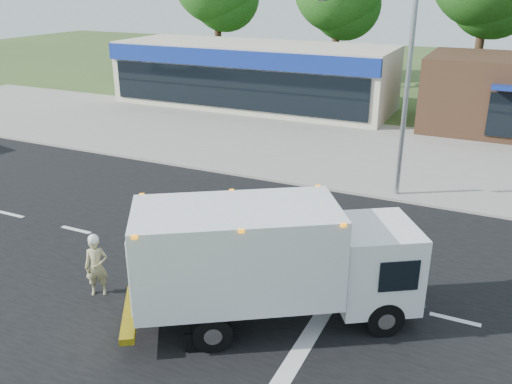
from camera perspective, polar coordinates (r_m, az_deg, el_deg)
ground at (r=15.78m, az=-2.04°, el=-8.03°), size 120.00×120.00×0.00m
road_asphalt at (r=15.77m, az=-2.04°, el=-8.01°), size 60.00×14.00×0.02m
sidewalk at (r=22.70m, az=7.43°, el=1.41°), size 60.00×2.40×0.12m
parking_apron at (r=28.04m, az=11.16°, el=4.96°), size 60.00×9.00×0.02m
lane_markings at (r=14.22m, az=0.37°, el=-11.53°), size 55.20×7.00×0.01m
ems_box_truck at (r=12.65m, az=1.39°, el=-6.87°), size 6.93×5.49×3.05m
emergency_worker at (r=14.76m, az=-16.45°, el=-7.39°), size 0.71×0.65×1.74m
retail_strip_mall at (r=36.06m, az=-0.35°, el=12.24°), size 18.00×6.20×4.00m
traffic_signal_pole at (r=20.39m, az=14.00°, el=12.82°), size 3.51×0.25×8.00m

